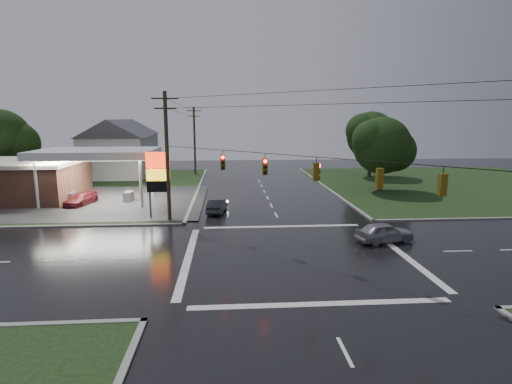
{
  "coord_description": "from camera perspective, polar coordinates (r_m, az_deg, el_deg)",
  "views": [
    {
      "loc": [
        -4.38,
        -24.62,
        8.81
      ],
      "look_at": [
        -2.18,
        6.58,
        3.0
      ],
      "focal_mm": 28.0,
      "sensor_mm": 36.0,
      "label": 1
    }
  ],
  "objects": [
    {
      "name": "traffic_signals",
      "position": [
        25.1,
        6.09,
        5.13
      ],
      "size": [
        26.87,
        26.87,
        1.47
      ],
      "color": "black",
      "rests_on": "ground"
    },
    {
      "name": "utility_pole_n",
      "position": [
        62.92,
        -8.77,
        7.36
      ],
      "size": [
        2.2,
        0.32,
        10.5
      ],
      "color": "#382619",
      "rests_on": "ground"
    },
    {
      "name": "tree_ne_far",
      "position": [
        62.5,
        16.27,
        7.69
      ],
      "size": [
        8.46,
        7.2,
        9.8
      ],
      "color": "black",
      "rests_on": "ground"
    },
    {
      "name": "car_crossing",
      "position": [
        30.3,
        17.86,
        -5.49
      ],
      "size": [
        4.49,
        2.57,
        1.44
      ],
      "primitive_type": "imported",
      "rotation": [
        0.0,
        0.0,
        1.79
      ],
      "color": "gray",
      "rests_on": "ground"
    },
    {
      "name": "grass_ne",
      "position": [
        59.69,
        26.62,
        0.95
      ],
      "size": [
        36.0,
        36.0,
        0.08
      ],
      "primitive_type": "cube",
      "color": "black",
      "rests_on": "ground"
    },
    {
      "name": "pylon_sign",
      "position": [
        35.97,
        -13.81,
        2.55
      ],
      "size": [
        2.0,
        0.35,
        6.0
      ],
      "color": "#59595E",
      "rests_on": "ground"
    },
    {
      "name": "tree_ne_near",
      "position": [
        50.27,
        17.7,
        6.32
      ],
      "size": [
        7.99,
        6.8,
        8.98
      ],
      "color": "black",
      "rests_on": "ground"
    },
    {
      "name": "house_far",
      "position": [
        74.85,
        -17.73,
        6.66
      ],
      "size": [
        11.05,
        8.48,
        8.6
      ],
      "color": "silver",
      "rests_on": "ground"
    },
    {
      "name": "car_pump",
      "position": [
        44.58,
        -23.76,
        -0.94
      ],
      "size": [
        2.81,
        4.7,
        1.28
      ],
      "primitive_type": "imported",
      "rotation": [
        0.0,
        0.0,
        -0.25
      ],
      "color": "maroon",
      "rests_on": "ground"
    },
    {
      "name": "car_north",
      "position": [
        37.92,
        -5.6,
        -1.96
      ],
      "size": [
        1.97,
        4.11,
        1.3
      ],
      "primitive_type": "imported",
      "rotation": [
        0.0,
        0.0,
        2.99
      ],
      "color": "#212429",
      "rests_on": "ground"
    },
    {
      "name": "gas_station",
      "position": [
        49.57,
        -29.46,
        1.9
      ],
      "size": [
        26.2,
        18.0,
        5.6
      ],
      "color": "#2D2D2D",
      "rests_on": "ground"
    },
    {
      "name": "house_near",
      "position": [
        63.0,
        -19.38,
        5.92
      ],
      "size": [
        11.05,
        8.48,
        8.6
      ],
      "color": "silver",
      "rests_on": "ground"
    },
    {
      "name": "grass_nw",
      "position": [
        55.74,
        -26.8,
        0.33
      ],
      "size": [
        36.0,
        36.0,
        0.08
      ],
      "primitive_type": "cube",
      "color": "black",
      "rests_on": "ground"
    },
    {
      "name": "tree_nw_behind",
      "position": [
        62.11,
        -32.58,
        6.46
      ],
      "size": [
        8.93,
        7.6,
        10.0
      ],
      "color": "black",
      "rests_on": "ground"
    },
    {
      "name": "utility_pole_nw",
      "position": [
        34.64,
        -12.57,
        5.15
      ],
      "size": [
        2.2,
        0.32,
        11.0
      ],
      "color": "#382619",
      "rests_on": "ground"
    },
    {
      "name": "ground",
      "position": [
        26.52,
        5.77,
        -8.94
      ],
      "size": [
        120.0,
        120.0,
        0.0
      ],
      "primitive_type": "plane",
      "color": "black",
      "rests_on": "ground"
    }
  ]
}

